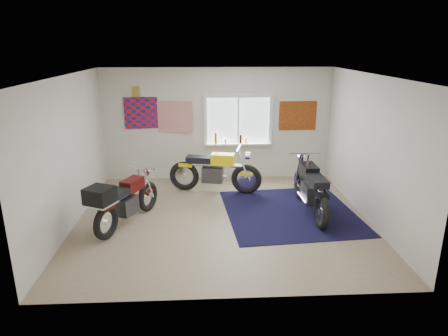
{
  "coord_description": "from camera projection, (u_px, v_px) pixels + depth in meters",
  "views": [
    {
      "loc": [
        -0.34,
        -7.01,
        3.22
      ],
      "look_at": [
        0.05,
        0.4,
        0.9
      ],
      "focal_mm": 32.0,
      "sensor_mm": 36.0,
      "label": 1
    }
  ],
  "objects": [
    {
      "name": "maroon_tourer",
      "position": [
        123.0,
        201.0,
        7.19
      ],
      "size": [
        1.07,
        1.85,
        0.98
      ],
      "rotation": [
        0.0,
        0.0,
        1.13
      ],
      "color": "black",
      "rests_on": "ground"
    },
    {
      "name": "black_chrome_bike",
      "position": [
        311.0,
        189.0,
        7.84
      ],
      "size": [
        0.65,
        2.14,
        1.1
      ],
      "rotation": [
        0.0,
        0.0,
        1.6
      ],
      "color": "black",
      "rests_on": "navy_rug"
    },
    {
      "name": "triumph_poster",
      "position": [
        298.0,
        116.0,
        9.66
      ],
      "size": [
        0.9,
        0.03,
        0.7
      ],
      "primitive_type": "cube",
      "color": "#A54C14",
      "rests_on": "room_shell"
    },
    {
      "name": "yellow_triumph",
      "position": [
        215.0,
        172.0,
        8.95
      ],
      "size": [
        2.09,
        0.71,
        1.06
      ],
      "rotation": [
        0.0,
        0.0,
        -0.21
      ],
      "color": "black",
      "rests_on": "ground"
    },
    {
      "name": "window_assembly",
      "position": [
        238.0,
        124.0,
        9.63
      ],
      "size": [
        1.66,
        0.17,
        1.26
      ],
      "color": "white",
      "rests_on": "room_shell"
    },
    {
      "name": "ground",
      "position": [
        222.0,
        219.0,
        7.66
      ],
      "size": [
        5.5,
        5.5,
        0.0
      ],
      "primitive_type": "plane",
      "color": "#9E896B",
      "rests_on": "ground"
    },
    {
      "name": "room_shell",
      "position": [
        222.0,
        136.0,
        7.17
      ],
      "size": [
        5.5,
        5.5,
        5.5
      ],
      "color": "white",
      "rests_on": "ground"
    },
    {
      "name": "navy_rug",
      "position": [
        290.0,
        212.0,
        7.97
      ],
      "size": [
        2.71,
        2.8,
        0.01
      ],
      "primitive_type": "cube",
      "rotation": [
        0.0,
        0.0,
        0.08
      ],
      "color": "black",
      "rests_on": "ground"
    },
    {
      "name": "oil_bottles",
      "position": [
        228.0,
        139.0,
        9.66
      ],
      "size": [
        0.8,
        0.07,
        0.28
      ],
      "color": "#966315",
      "rests_on": "window_assembly"
    },
    {
      "name": "flag_display",
      "position": [
        136.0,
        92.0,
        9.29
      ],
      "size": [
        1.6,
        0.1,
        1.17
      ],
      "color": "red",
      "rests_on": "room_shell"
    }
  ]
}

